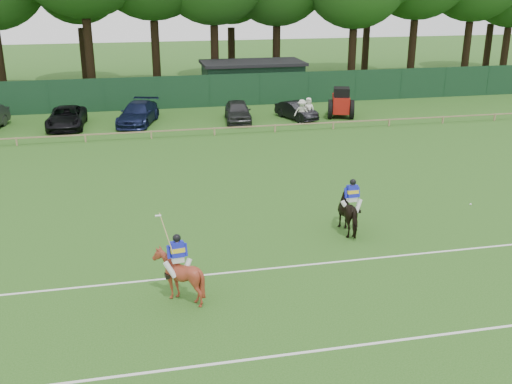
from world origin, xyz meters
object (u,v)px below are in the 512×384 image
object	(u,v)px
hatch_grey	(238,111)
spectator_left	(302,112)
horse_dark	(351,213)
estate_black	(296,111)
utility_shed	(252,80)
horse_chestnut	(179,276)
polo_ball	(471,204)
suv_black	(67,118)
sedan_navy	(138,113)
spectator_mid	(304,112)
spectator_right	(308,109)
tractor	(341,103)

from	to	relation	value
hatch_grey	spectator_left	size ratio (longest dim) A/B	2.57
horse_dark	estate_black	xyz separation A→B (m)	(3.42, 19.96, -0.21)
estate_black	utility_shed	world-z (taller)	utility_shed
hatch_grey	horse_dark	bearing A→B (deg)	-81.33
horse_chestnut	polo_ball	distance (m)	14.52
suv_black	sedan_navy	size ratio (longest dim) A/B	0.98
suv_black	hatch_grey	distance (m)	11.60
polo_ball	spectator_mid	bearing A→B (deg)	98.89
hatch_grey	spectator_right	distance (m)	4.95
estate_black	spectator_right	distance (m)	1.07
spectator_right	spectator_left	bearing A→B (deg)	-115.92
spectator_left	tractor	xyz separation A→B (m)	(3.32, 1.34, 0.20)
spectator_right	utility_shed	size ratio (longest dim) A/B	0.20
sedan_navy	tractor	xyz separation A→B (m)	(14.38, -0.83, 0.28)
hatch_grey	spectator_mid	bearing A→B (deg)	-10.99
horse_dark	horse_chestnut	distance (m)	8.11
spectator_left	spectator_mid	world-z (taller)	spectator_left
tractor	horse_dark	bearing A→B (deg)	-91.41
spectator_mid	tractor	distance (m)	3.33
suv_black	spectator_left	bearing A→B (deg)	-5.03
sedan_navy	polo_ball	xyz separation A→B (m)	(13.93, -19.07, -0.70)
horse_dark	utility_shed	xyz separation A→B (m)	(2.01, 28.55, 0.72)
horse_chestnut	suv_black	world-z (taller)	horse_chestnut
horse_dark	spectator_right	bearing A→B (deg)	-104.79
suv_black	tractor	size ratio (longest dim) A/B	1.68
spectator_mid	tractor	size ratio (longest dim) A/B	0.52
utility_shed	tractor	xyz separation A→B (m)	(4.71, -8.64, -0.51)
horse_dark	spectator_mid	xyz separation A→B (m)	(3.60, 18.75, -0.04)
spectator_mid	polo_ball	world-z (taller)	spectator_mid
hatch_grey	spectator_mid	xyz separation A→B (m)	(4.40, -1.38, 0.05)
horse_chestnut	suv_black	xyz separation A→B (m)	(-5.27, 24.56, -0.13)
spectator_mid	spectator_right	size ratio (longest dim) A/B	0.93
suv_black	utility_shed	distance (m)	16.43
horse_chestnut	spectator_right	distance (m)	25.58
suv_black	hatch_grey	bearing A→B (deg)	-0.11
suv_black	sedan_navy	bearing A→B (deg)	3.43
spectator_left	spectator_mid	bearing A→B (deg)	46.27
sedan_navy	spectator_left	xyz separation A→B (m)	(11.06, -2.17, 0.09)
polo_ball	utility_shed	world-z (taller)	utility_shed
sedan_navy	estate_black	xyz separation A→B (m)	(11.07, -0.78, -0.13)
utility_shed	suv_black	bearing A→B (deg)	-151.30
spectator_mid	estate_black	bearing A→B (deg)	85.43
horse_chestnut	tractor	bearing A→B (deg)	-127.77
sedan_navy	tractor	bearing A→B (deg)	13.20
tractor	polo_ball	bearing A→B (deg)	-74.15
horse_dark	spectator_left	size ratio (longest dim) A/B	1.17
sedan_navy	spectator_mid	bearing A→B (deg)	6.49
horse_dark	estate_black	world-z (taller)	horse_dark
hatch_grey	spectator_left	world-z (taller)	spectator_left
polo_ball	tractor	size ratio (longest dim) A/B	0.03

